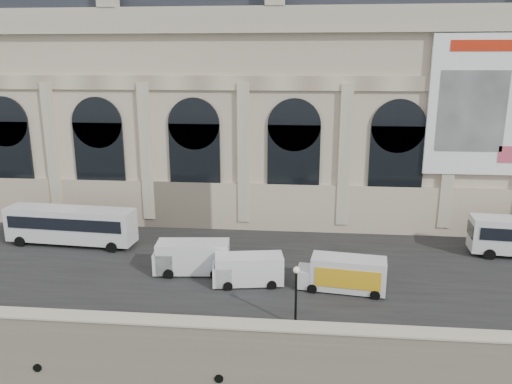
# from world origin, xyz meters

# --- Properties ---
(quay) EXTENTS (160.00, 70.00, 6.00)m
(quay) POSITION_xyz_m (0.00, 35.00, 3.00)
(quay) COLOR gray
(quay) RESTS_ON ground
(street) EXTENTS (160.00, 24.00, 0.06)m
(street) POSITION_xyz_m (0.00, 14.00, 6.03)
(street) COLOR #2D2D2D
(street) RESTS_ON quay
(parapet) EXTENTS (160.00, 1.40, 1.21)m
(parapet) POSITION_xyz_m (0.00, 0.60, 6.62)
(parapet) COLOR gray
(parapet) RESTS_ON quay
(museum) EXTENTS (69.00, 18.70, 29.10)m
(museum) POSITION_xyz_m (-5.98, 30.86, 19.72)
(museum) COLOR beige
(museum) RESTS_ON quay
(bus_left) EXTENTS (12.51, 3.58, 3.64)m
(bus_left) POSITION_xyz_m (-14.83, 15.87, 8.04)
(bus_left) COLOR silver
(bus_left) RESTS_ON quay
(van_b) EXTENTS (5.73, 2.94, 2.43)m
(van_b) POSITION_xyz_m (2.62, 8.70, 7.24)
(van_b) COLOR silver
(van_b) RESTS_ON quay
(van_c) EXTENTS (6.30, 2.98, 2.72)m
(van_c) POSITION_xyz_m (-2.24, 10.46, 7.39)
(van_c) COLOR silver
(van_c) RESTS_ON quay
(box_truck) EXTENTS (6.88, 3.08, 2.69)m
(box_truck) POSITION_xyz_m (10.19, 8.39, 7.35)
(box_truck) COLOR silver
(box_truck) RESTS_ON quay
(lamp_right) EXTENTS (0.43, 0.43, 4.23)m
(lamp_right) POSITION_xyz_m (6.70, 2.68, 8.10)
(lamp_right) COLOR black
(lamp_right) RESTS_ON quay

